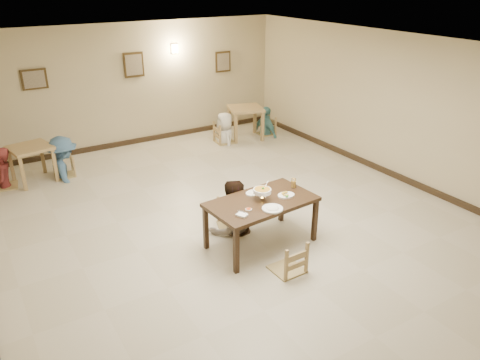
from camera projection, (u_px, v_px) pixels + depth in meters
floor at (235, 223)px, 8.28m from camera, size 10.00×10.00×0.00m
ceiling at (234, 49)px, 7.06m from camera, size 10.00×10.00×0.00m
wall_back at (131, 85)px, 11.57m from camera, size 10.00×0.00×10.00m
wall_right at (402, 109)px, 9.58m from camera, size 0.00×10.00×10.00m
baseboard_back at (137, 141)px, 12.13m from camera, size 8.00×0.06×0.12m
baseboard_right at (392, 174)px, 10.15m from camera, size 0.06×10.00×0.12m
picture_a at (34, 79)px, 10.32m from camera, size 0.55×0.04×0.45m
picture_b at (134, 65)px, 11.38m from camera, size 0.50×0.04×0.60m
picture_c at (223, 62)px, 12.63m from camera, size 0.45×0.04×0.55m
wall_sconce at (175, 49)px, 11.78m from camera, size 0.16×0.05×0.22m
main_table at (262, 205)px, 7.35m from camera, size 1.76×1.08×0.79m
chair_far at (231, 203)px, 7.97m from camera, size 0.44×0.44×0.94m
chair_near at (288, 242)px, 6.78m from camera, size 0.45×0.45×0.97m
main_diner at (232, 181)px, 7.72m from camera, size 0.92×0.74×1.81m
curry_warmer at (262, 191)px, 7.28m from camera, size 0.32×0.28×0.26m
rice_plate_far at (254, 193)px, 7.54m from camera, size 0.30×0.30×0.07m
rice_plate_near at (272, 208)px, 7.03m from camera, size 0.32×0.32×0.07m
fried_plate at (286, 195)px, 7.45m from camera, size 0.29×0.29×0.06m
chili_dish at (249, 209)px, 7.02m from camera, size 0.10×0.10×0.02m
napkin_cutlery at (242, 215)px, 6.85m from camera, size 0.20×0.25×0.03m
drink_glass at (294, 183)px, 7.73m from camera, size 0.08×0.08×0.16m
bg_table_left at (31, 153)px, 9.69m from camera, size 0.92×0.92×0.78m
bg_table_right at (246, 113)px, 12.25m from camera, size 1.05×1.05×0.84m
bg_chair_ll at (1, 165)px, 9.46m from camera, size 0.47×0.47×1.00m
bg_chair_lr at (62, 157)px, 10.02m from camera, size 0.41×0.41×0.87m
bg_chair_rl at (225, 124)px, 12.01m from camera, size 0.47×0.47×1.01m
bg_chair_rr at (266, 118)px, 12.64m from camera, size 0.43×0.43×0.92m
bg_diner_b at (59, 137)px, 9.84m from camera, size 0.71×1.18×1.77m
bg_diner_c at (224, 113)px, 11.89m from camera, size 0.61×0.84×1.58m
bg_diner_d at (266, 107)px, 12.51m from camera, size 0.43×0.92×1.53m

